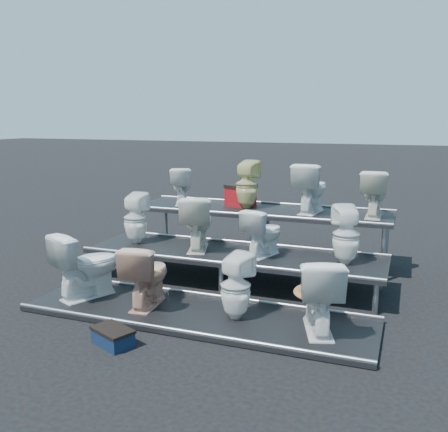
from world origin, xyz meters
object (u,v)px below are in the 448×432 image
(toilet_4, at_px, (135,218))
(step_stool, at_px, (113,338))
(toilet_11, at_px, (374,193))
(red_crate, at_px, (240,197))
(toilet_8, at_px, (181,186))
(toilet_9, at_px, (247,185))
(toilet_7, at_px, (346,235))
(toilet_5, at_px, (197,222))
(toilet_2, at_px, (236,286))
(toilet_3, at_px, (318,293))
(toilet_6, at_px, (263,232))
(toilet_10, at_px, (311,188))
(toilet_1, at_px, (147,275))
(toilet_0, at_px, (87,264))

(toilet_4, xyz_separation_m, step_stool, (1.05, -2.29, -0.77))
(toilet_11, relative_size, red_crate, 1.65)
(toilet_8, xyz_separation_m, toilet_9, (1.19, 0.00, 0.08))
(toilet_7, distance_m, red_crate, 2.46)
(red_crate, height_order, step_stool, red_crate)
(step_stool, bearing_deg, toilet_5, 114.36)
(toilet_4, bearing_deg, toilet_2, 147.00)
(toilet_3, relative_size, toilet_4, 1.09)
(step_stool, bearing_deg, toilet_9, 108.88)
(toilet_7, bearing_deg, toilet_2, 26.59)
(toilet_6, xyz_separation_m, toilet_8, (-1.86, 1.30, 0.39))
(step_stool, bearing_deg, toilet_7, 71.47)
(toilet_3, height_order, toilet_8, toilet_8)
(toilet_10, distance_m, red_crate, 1.27)
(toilet_5, distance_m, toilet_6, 0.99)
(toilet_2, xyz_separation_m, toilet_11, (1.28, 2.60, 0.77))
(toilet_6, relative_size, toilet_11, 0.93)
(toilet_8, bearing_deg, toilet_6, 121.96)
(toilet_1, bearing_deg, toilet_6, -135.68)
(toilet_7, bearing_deg, red_crate, -61.79)
(toilet_1, distance_m, step_stool, 1.07)
(toilet_5, bearing_deg, toilet_6, 162.89)
(toilet_2, relative_size, toilet_11, 1.08)
(step_stool, bearing_deg, toilet_2, 67.98)
(toilet_6, height_order, toilet_7, toilet_7)
(toilet_0, xyz_separation_m, toilet_10, (2.35, 2.60, 0.76))
(toilet_1, xyz_separation_m, toilet_5, (0.11, 1.30, 0.41))
(toilet_6, height_order, red_crate, red_crate)
(toilet_2, relative_size, toilet_6, 1.17)
(toilet_1, relative_size, step_stool, 1.81)
(toilet_7, height_order, step_stool, toilet_7)
(toilet_2, distance_m, toilet_10, 2.74)
(toilet_0, bearing_deg, toilet_2, -156.12)
(toilet_10, distance_m, step_stool, 4.01)
(toilet_6, height_order, toilet_9, toilet_9)
(toilet_5, height_order, toilet_11, toilet_11)
(toilet_6, height_order, toilet_8, toilet_8)
(toilet_0, bearing_deg, toilet_6, -122.63)
(toilet_3, distance_m, red_crate, 3.38)
(red_crate, bearing_deg, toilet_11, 17.80)
(toilet_1, height_order, step_stool, toilet_1)
(toilet_0, bearing_deg, step_stool, 159.45)
(toilet_5, bearing_deg, red_crate, -112.87)
(toilet_5, distance_m, toilet_7, 2.10)
(red_crate, bearing_deg, toilet_8, -146.85)
(toilet_6, bearing_deg, toilet_0, 52.18)
(toilet_3, relative_size, red_crate, 1.95)
(toilet_11, height_order, red_crate, toilet_11)
(toilet_0, xyz_separation_m, step_stool, (1.01, -0.99, -0.41))
(toilet_1, bearing_deg, toilet_2, 174.54)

